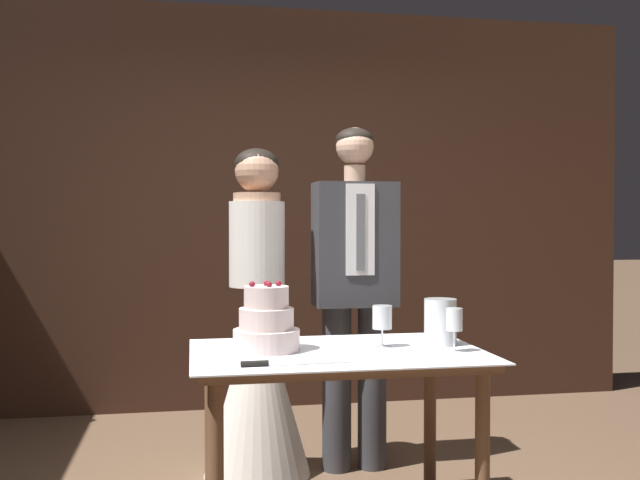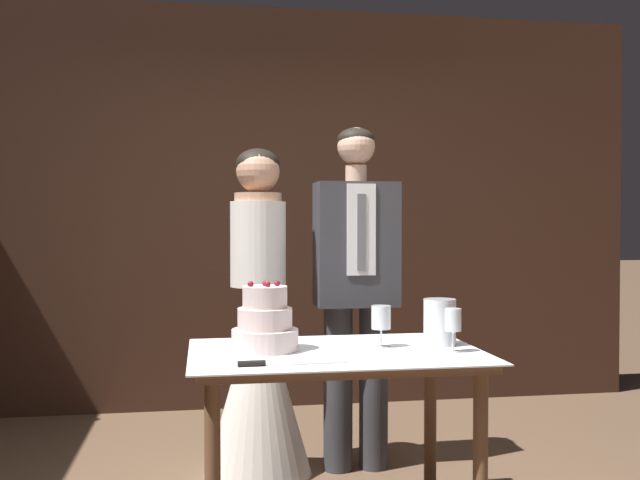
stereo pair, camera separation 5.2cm
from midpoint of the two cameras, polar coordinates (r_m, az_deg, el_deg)
wall_back at (r=4.98m, az=-4.31°, el=2.54°), size 5.37×0.12×2.76m
cake_table at (r=2.93m, az=1.78°, el=-10.78°), size 1.17×0.78×0.76m
tiered_cake at (r=2.90m, az=-3.91°, el=-6.71°), size 0.27×0.27×0.28m
cake_knife at (r=2.61m, az=-3.31°, el=-9.84°), size 0.41×0.03×0.02m
wine_glass_near at (r=2.91m, az=11.11°, el=-6.47°), size 0.07×0.07×0.17m
wine_glass_middle at (r=2.98m, az=5.41°, el=-6.36°), size 0.08×0.08×0.17m
hurricane_candle at (r=3.06m, az=10.04°, el=-6.57°), size 0.14×0.14×0.20m
bride at (r=3.66m, az=-4.55°, el=-9.03°), size 0.54×0.54×1.65m
groom at (r=3.69m, az=3.30°, el=-3.24°), size 0.42×0.25×1.77m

